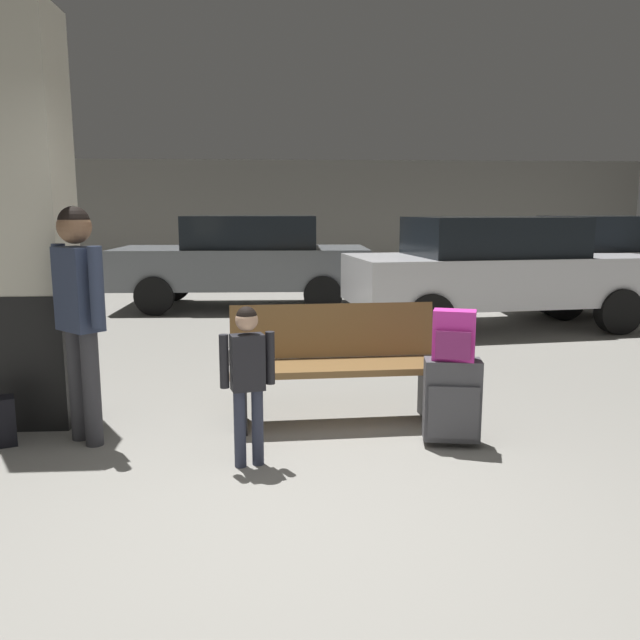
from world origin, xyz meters
name	(u,v)px	position (x,y,z in m)	size (l,w,h in m)	color
ground_plane	(287,358)	(0.00, 4.00, -0.05)	(18.00, 18.00, 0.10)	gray
garage_back_wall	(282,218)	(0.00, 12.86, 1.40)	(18.00, 0.12, 2.80)	slate
structural_pillar	(28,223)	(-1.92, 1.82, 1.51)	(0.57, 0.57, 3.04)	black
bench	(336,365)	(0.35, 1.65, 0.44)	(1.63, 0.61, 0.89)	brown
suitcase	(452,400)	(1.10, 1.08, 0.32)	(0.41, 0.28, 0.60)	#4C4C51
backpack_bright	(454,336)	(1.10, 1.08, 0.77)	(0.32, 0.26, 0.34)	#D833A5
child	(247,369)	(-0.28, 0.81, 0.63)	(0.34, 0.20, 1.03)	#33384C
adult	(79,300)	(-1.43, 1.30, 1.01)	(0.43, 0.42, 1.63)	#38383D
parked_car_near	(497,269)	(2.92, 5.52, 0.81)	(4.28, 2.20, 1.51)	silver
parked_car_side	(624,261)	(5.40, 6.75, 0.81)	(4.16, 1.92, 1.51)	silver
parked_car_far	(245,259)	(-0.64, 7.60, 0.81)	(4.14, 1.87, 1.51)	slate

